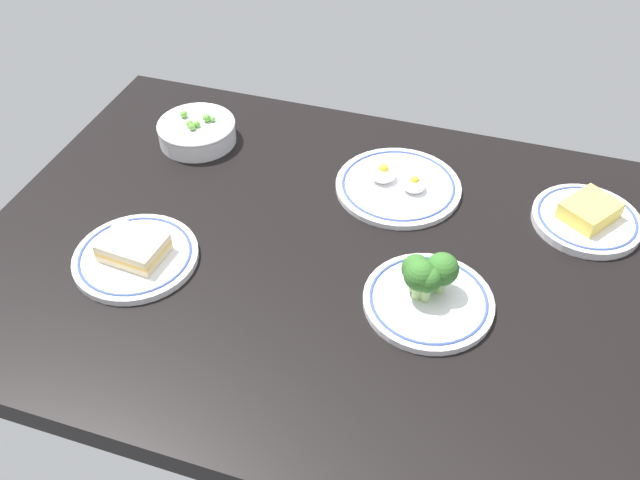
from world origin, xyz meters
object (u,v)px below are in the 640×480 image
Objects in this scene: plate_cheese at (587,217)px; plate_eggs at (398,185)px; bowl_peas at (197,131)px; plate_broccoli at (428,290)px; plate_sandwich at (135,254)px.

plate_eggs is at bearing -178.96° from plate_cheese.
bowl_peas is at bearing 178.34° from plate_cheese.
plate_sandwich is at bearing -173.35° from plate_broccoli.
plate_sandwich is 74.30cm from plate_cheese.
bowl_peas is 40.29cm from plate_eggs.
plate_broccoli is 57.39cm from bowl_peas.
bowl_peas reaches higher than plate_cheese.
plate_cheese is (72.33, -2.10, -0.92)cm from bowl_peas.
plate_eggs and plate_cheese have the same top height.
plate_broccoli is at bearing -28.78° from bowl_peas.
plate_sandwich is 33.30cm from bowl_peas.
bowl_peas is 0.67× the size of plate_eggs.
plate_broccoli is at bearing 6.65° from plate_sandwich.
plate_sandwich is at bearing -81.81° from bowl_peas.
plate_cheese is at bearing 49.20° from plate_broccoli.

